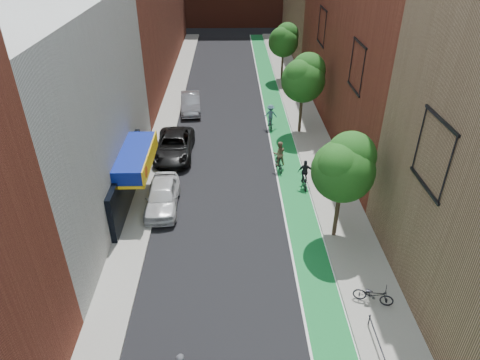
{
  "coord_description": "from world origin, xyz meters",
  "views": [
    {
      "loc": [
        -0.28,
        -9.21,
        15.71
      ],
      "look_at": [
        0.29,
        13.91,
        1.5
      ],
      "focal_mm": 32.0,
      "sensor_mm": 36.0,
      "label": 1
    }
  ],
  "objects": [
    {
      "name": "sidewalk_left",
      "position": [
        -6.0,
        26.0,
        0.07
      ],
      "size": [
        2.0,
        68.0,
        0.15
      ],
      "primitive_type": "cube",
      "color": "gray",
      "rests_on": "ground"
    },
    {
      "name": "parked_car_black",
      "position": [
        -4.6,
        20.12,
        0.83
      ],
      "size": [
        2.81,
        6.02,
        1.67
      ],
      "primitive_type": "imported",
      "rotation": [
        0.0,
        0.0,
        -0.01
      ],
      "color": "black",
      "rests_on": "ground"
    },
    {
      "name": "cyclist_lane_near",
      "position": [
        3.2,
        17.81,
        0.93
      ],
      "size": [
        0.99,
        1.87,
        2.19
      ],
      "rotation": [
        0.0,
        0.0,
        3.3
      ],
      "color": "black",
      "rests_on": "ground"
    },
    {
      "name": "building_left_white",
      "position": [
        -11.0,
        14.0,
        6.0
      ],
      "size": [
        8.0,
        20.0,
        12.0
      ],
      "primitive_type": "cube",
      "color": "silver",
      "rests_on": "ground"
    },
    {
      "name": "cyclist_lane_mid",
      "position": [
        4.7,
        15.36,
        0.79
      ],
      "size": [
        0.98,
        1.56,
        2.01
      ],
      "rotation": [
        0.0,
        0.0,
        3.16
      ],
      "color": "black",
      "rests_on": "ground"
    },
    {
      "name": "tree_near",
      "position": [
        5.65,
        10.02,
        4.66
      ],
      "size": [
        3.4,
        3.36,
        6.42
      ],
      "color": "#332619",
      "rests_on": "ground"
    },
    {
      "name": "tree_far",
      "position": [
        5.65,
        38.02,
        4.5
      ],
      "size": [
        3.3,
        3.25,
        6.21
      ],
      "color": "#332619",
      "rests_on": "ground"
    },
    {
      "name": "cyclist_lane_far",
      "position": [
        3.2,
        25.02,
        0.95
      ],
      "size": [
        1.19,
        1.82,
        2.13
      ],
      "rotation": [
        0.0,
        0.0,
        3.2
      ],
      "color": "black",
      "rests_on": "ground"
    },
    {
      "name": "bike_lane",
      "position": [
        4.0,
        26.0,
        0.01
      ],
      "size": [
        2.0,
        68.0,
        0.01
      ],
      "primitive_type": "cube",
      "color": "#147130",
      "rests_on": "ground"
    },
    {
      "name": "sidewalk_right",
      "position": [
        6.5,
        26.0,
        0.07
      ],
      "size": [
        3.0,
        68.0,
        0.15
      ],
      "primitive_type": "cube",
      "color": "gray",
      "rests_on": "ground"
    },
    {
      "name": "parked_bike_far",
      "position": [
        6.34,
        4.89,
        0.64
      ],
      "size": [
        1.98,
        1.25,
        0.98
      ],
      "primitive_type": "imported",
      "rotation": [
        0.0,
        0.0,
        1.22
      ],
      "color": "black",
      "rests_on": "sidewalk_right"
    },
    {
      "name": "tree_mid",
      "position": [
        5.65,
        24.02,
        4.89
      ],
      "size": [
        3.55,
        3.53,
        6.74
      ],
      "color": "#332619",
      "rests_on": "ground"
    },
    {
      "name": "parked_car_silver",
      "position": [
        -3.99,
        29.05,
        0.82
      ],
      "size": [
        2.16,
        5.12,
        1.64
      ],
      "primitive_type": "imported",
      "rotation": [
        0.0,
        0.0,
        0.08
      ],
      "color": "gray",
      "rests_on": "ground"
    },
    {
      "name": "parked_car_white",
      "position": [
        -4.6,
        13.21,
        0.84
      ],
      "size": [
        2.1,
        4.97,
        1.68
      ],
      "primitive_type": "imported",
      "rotation": [
        0.0,
        0.0,
        0.02
      ],
      "color": "silver",
      "rests_on": "ground"
    }
  ]
}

